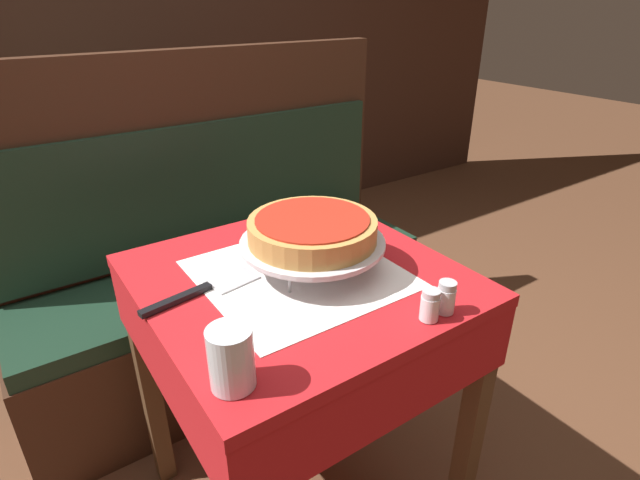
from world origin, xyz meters
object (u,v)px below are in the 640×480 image
(deep_dish_pizza, at_px, (313,229))
(condiment_caddy, at_px, (46,145))
(dining_table_front, at_px, (299,316))
(pizza_server, at_px, (204,289))
(dining_table_rear, at_px, (76,171))
(booth_bench, at_px, (226,289))
(salt_shaker, at_px, (430,305))
(water_glass_near, at_px, (231,358))
(pizza_pan_stand, at_px, (313,244))
(pepper_shaker, at_px, (446,297))

(deep_dish_pizza, xyz_separation_m, condiment_caddy, (-0.37, 1.37, -0.06))
(dining_table_front, distance_m, deep_dish_pizza, 0.23)
(pizza_server, relative_size, condiment_caddy, 1.51)
(dining_table_rear, relative_size, booth_bench, 0.52)
(booth_bench, xyz_separation_m, salt_shaker, (0.03, -0.98, 0.46))
(deep_dish_pizza, height_order, water_glass_near, deep_dish_pizza)
(pizza_pan_stand, xyz_separation_m, deep_dish_pizza, (0.00, 0.00, 0.04))
(dining_table_rear, xyz_separation_m, salt_shaker, (0.34, -1.78, 0.15))
(pizza_server, bearing_deg, water_glass_near, -103.76)
(pizza_server, distance_m, water_glass_near, 0.32)
(salt_shaker, xyz_separation_m, pepper_shaker, (0.05, 0.00, 0.00))
(pizza_pan_stand, relative_size, deep_dish_pizza, 1.14)
(dining_table_front, relative_size, deep_dish_pizza, 2.65)
(pizza_pan_stand, height_order, water_glass_near, water_glass_near)
(dining_table_rear, height_order, water_glass_near, water_glass_near)
(pepper_shaker, bearing_deg, salt_shaker, 180.00)
(pizza_pan_stand, distance_m, pepper_shaker, 0.33)
(deep_dish_pizza, bearing_deg, dining_table_rear, 100.17)
(pizza_pan_stand, relative_size, salt_shaker, 5.06)
(booth_bench, relative_size, pizza_server, 5.42)
(dining_table_front, bearing_deg, dining_table_rear, 98.69)
(dining_table_front, xyz_separation_m, booth_bench, (0.09, 0.68, -0.30))
(deep_dish_pizza, relative_size, water_glass_near, 2.68)
(booth_bench, relative_size, condiment_caddy, 8.17)
(dining_table_front, height_order, salt_shaker, salt_shaker)
(deep_dish_pizza, bearing_deg, pizza_pan_stand, -90.00)
(dining_table_front, bearing_deg, condiment_caddy, 103.43)
(salt_shaker, distance_m, pepper_shaker, 0.05)
(dining_table_rear, xyz_separation_m, water_glass_near, (-0.06, -1.73, 0.18))
(pizza_server, bearing_deg, condiment_caddy, 95.05)
(salt_shaker, bearing_deg, pizza_server, 132.80)
(dining_table_rear, distance_m, booth_bench, 0.92)
(condiment_caddy, bearing_deg, pepper_shaker, -73.63)
(booth_bench, height_order, pizza_pan_stand, booth_bench)
(dining_table_rear, relative_size, salt_shaker, 11.78)
(pizza_pan_stand, relative_size, condiment_caddy, 1.84)
(pizza_pan_stand, relative_size, water_glass_near, 3.06)
(dining_table_rear, xyz_separation_m, pizza_server, (0.02, -1.43, 0.12))
(dining_table_rear, bearing_deg, pizza_pan_stand, -79.83)
(booth_bench, relative_size, water_glass_near, 13.60)
(booth_bench, bearing_deg, water_glass_near, -112.13)
(pepper_shaker, xyz_separation_m, condiment_caddy, (-0.49, 1.67, 0.01))
(dining_table_rear, height_order, pizza_server, pizza_server)
(pizza_pan_stand, xyz_separation_m, condiment_caddy, (-0.37, 1.37, -0.02))
(deep_dish_pizza, bearing_deg, water_glass_near, -142.45)
(pizza_server, height_order, water_glass_near, water_glass_near)
(dining_table_front, xyz_separation_m, pizza_server, (-0.21, 0.05, 0.12))
(dining_table_rear, xyz_separation_m, deep_dish_pizza, (0.27, -1.48, 0.22))
(salt_shaker, relative_size, pepper_shaker, 0.96)
(pizza_server, distance_m, pepper_shaker, 0.52)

